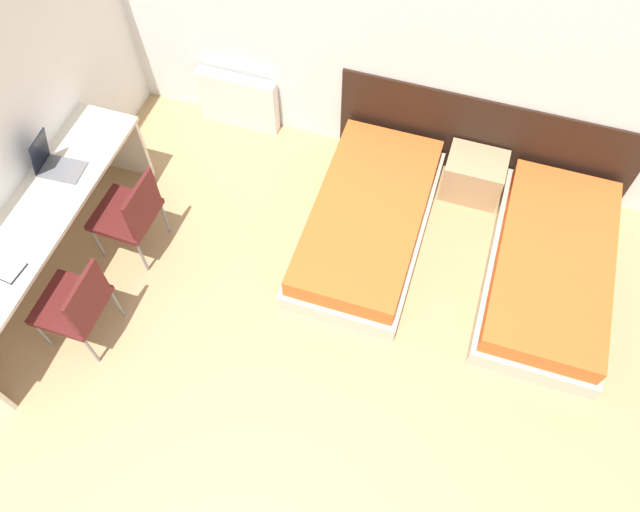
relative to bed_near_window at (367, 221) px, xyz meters
name	(u,v)px	position (x,y,z in m)	size (l,w,h in m)	color
wall_back	(386,29)	(-0.21, 1.03, 1.16)	(5.79, 0.05, 2.70)	white
headboard_panel	(484,139)	(0.78, 0.99, 0.26)	(2.64, 0.03, 0.89)	black
bed_near_window	(367,221)	(0.00, 0.00, 0.00)	(0.98, 1.91, 0.38)	beige
bed_near_door	(550,268)	(1.56, 0.00, 0.00)	(0.98, 1.91, 0.38)	beige
nightstand	(473,176)	(0.78, 0.76, 0.03)	(0.52, 0.40, 0.42)	tan
radiator	(238,101)	(-1.55, 0.91, 0.11)	(0.78, 0.12, 0.58)	silver
desk	(40,231)	(-2.33, -1.16, 0.42)	(0.55, 2.40, 0.76)	beige
chair_near_laptop	(130,212)	(-1.81, -0.73, 0.31)	(0.49, 0.49, 0.88)	#511919
chair_near_notebook	(76,304)	(-1.81, -1.60, 0.31)	(0.48, 0.48, 0.88)	#511919
laptop	(55,163)	(-2.40, -0.67, 0.65)	(0.36, 0.26, 0.35)	slate
open_notebook	(5,268)	(-2.29, -1.60, 0.58)	(0.29, 0.22, 0.02)	black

